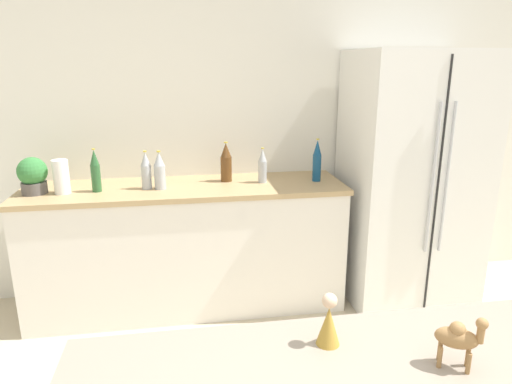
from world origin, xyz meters
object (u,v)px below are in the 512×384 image
back_bottle_4 (317,161)px  camel_figurine (459,337)px  paper_towel_roll (61,177)px  refrigerator (410,179)px  back_bottle_0 (160,171)px  back_bottle_2 (262,166)px  wise_man_figurine_blue (329,323)px  back_bottle_5 (95,171)px  back_bottle_1 (146,171)px  back_bottle_3 (226,163)px  potted_plant (33,175)px

back_bottle_4 → camel_figurine: bearing=-96.6°
paper_towel_roll → camel_figurine: size_ratio=1.40×
refrigerator → back_bottle_0: bearing=179.3°
back_bottle_2 → wise_man_figurine_blue: (-0.16, -1.98, -0.02)m
back_bottle_4 → back_bottle_5: bearing=-178.7°
back_bottle_1 → back_bottle_2: 0.80m
back_bottle_3 → camel_figurine: back_bottle_3 is taller
back_bottle_3 → wise_man_figurine_blue: 2.07m
back_bottle_2 → potted_plant: bearing=-178.4°
refrigerator → back_bottle_4: bearing=175.1°
refrigerator → back_bottle_5: 2.22m
refrigerator → back_bottle_3: bearing=173.1°
refrigerator → paper_towel_roll: (-2.42, 0.01, 0.11)m
potted_plant → back_bottle_2: back_bottle_2 is taller
refrigerator → paper_towel_roll: size_ratio=8.18×
refrigerator → back_bottle_0: size_ratio=6.96×
potted_plant → wise_man_figurine_blue: size_ratio=1.48×
back_bottle_1 → back_bottle_5: (-0.32, -0.02, 0.01)m
back_bottle_1 → potted_plant: bearing=-179.8°
paper_towel_roll → back_bottle_2: 1.34m
back_bottle_2 → camel_figurine: bearing=-86.1°
refrigerator → paper_towel_roll: 2.43m
potted_plant → back_bottle_2: bearing=1.6°
back_bottle_2 → back_bottle_3: 0.26m
back_bottle_5 → paper_towel_roll: bearing=-176.7°
paper_towel_roll → back_bottle_3: (1.09, 0.15, 0.02)m
back_bottle_0 → back_bottle_2: size_ratio=1.04×
paper_towel_roll → back_bottle_0: 0.63m
back_bottle_0 → back_bottle_4: 1.10m
camel_figurine → back_bottle_5: bearing=121.3°
back_bottle_3 → back_bottle_5: back_bottle_5 is taller
back_bottle_1 → back_bottle_4: (1.19, 0.02, 0.02)m
back_bottle_3 → back_bottle_4: back_bottle_4 is taller
paper_towel_roll → camel_figurine: (1.48, -2.07, 0.01)m
back_bottle_1 → back_bottle_5: 0.32m
back_bottle_1 → wise_man_figurine_blue: back_bottle_1 is taller
back_bottle_4 → camel_figurine: back_bottle_4 is taller
back_bottle_3 → wise_man_figurine_blue: size_ratio=1.76×
back_bottle_1 → wise_man_figurine_blue: 2.05m
refrigerator → back_bottle_2: bearing=175.7°
back_bottle_2 → back_bottle_3: bearing=162.4°
back_bottle_0 → back_bottle_4: size_ratio=0.85×
camel_figurine → wise_man_figurine_blue: wise_man_figurine_blue is taller
paper_towel_roll → back_bottle_5: back_bottle_5 is taller
paper_towel_roll → back_bottle_5: size_ratio=0.77×
back_bottle_4 → wise_man_figurine_blue: 2.04m
camel_figurine → back_bottle_4: bearing=83.4°
paper_towel_roll → back_bottle_0: (0.62, 0.01, 0.01)m
potted_plant → back_bottle_2: (1.51, 0.04, -0.00)m
back_bottle_0 → back_bottle_3: size_ratio=0.92×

